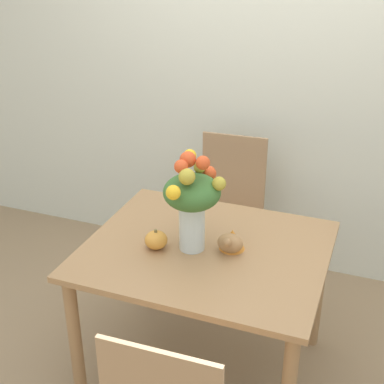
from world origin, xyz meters
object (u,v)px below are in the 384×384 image
at_px(dining_chair_near_window, 228,213).
at_px(turkey_figurine, 231,241).
at_px(flower_vase, 192,199).
at_px(pumpkin, 156,240).

bearing_deg(dining_chair_near_window, turkey_figurine, -74.95).
relative_size(flower_vase, dining_chair_near_window, 0.49).
relative_size(flower_vase, turkey_figurine, 2.97).
relative_size(flower_vase, pumpkin, 4.51).
distance_m(pumpkin, dining_chair_near_window, 0.93).
xyz_separation_m(flower_vase, dining_chair_near_window, (-0.08, 0.82, -0.50)).
xyz_separation_m(pumpkin, dining_chair_near_window, (0.08, 0.88, -0.29)).
bearing_deg(pumpkin, flower_vase, 20.33).
height_order(flower_vase, pumpkin, flower_vase).
distance_m(turkey_figurine, dining_chair_near_window, 0.86).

